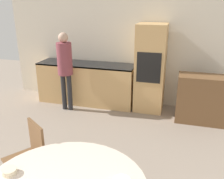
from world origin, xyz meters
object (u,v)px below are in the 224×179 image
(chair_far_left, at_px, (30,154))
(sideboard, at_px, (201,99))
(oven_unit, at_px, (150,69))
(person_standing, at_px, (65,63))
(bowl_near, at_px, (9,171))

(chair_far_left, bearing_deg, sideboard, 85.13)
(oven_unit, distance_m, person_standing, 1.75)
(oven_unit, height_order, sideboard, oven_unit)
(oven_unit, distance_m, bowl_near, 3.51)
(oven_unit, relative_size, person_standing, 1.10)
(chair_far_left, xyz_separation_m, person_standing, (-0.64, 2.31, 0.51))
(bowl_near, bearing_deg, chair_far_left, 108.69)
(oven_unit, height_order, chair_far_left, oven_unit)
(bowl_near, bearing_deg, person_standing, 106.07)
(chair_far_left, distance_m, bowl_near, 0.68)
(person_standing, bearing_deg, oven_unit, 16.59)
(oven_unit, bearing_deg, bowl_near, -103.72)
(chair_far_left, bearing_deg, oven_unit, 104.50)
(chair_far_left, bearing_deg, bowl_near, -36.59)
(sideboard, bearing_deg, bowl_near, -121.01)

